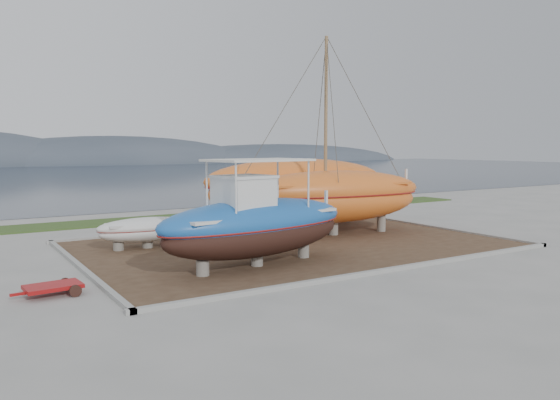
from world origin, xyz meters
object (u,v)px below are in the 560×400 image
blue_caique (257,213)px  white_dinghy (147,233)px  orange_sailboat (335,138)px  red_trailer (53,290)px  orange_bare_hull (298,193)px

blue_caique → white_dinghy: bearing=103.1°
orange_sailboat → white_dinghy: bearing=178.4°
red_trailer → orange_bare_hull: bearing=24.3°
orange_sailboat → red_trailer: size_ratio=4.10×
white_dinghy → red_trailer: 7.40m
orange_sailboat → orange_bare_hull: 4.52m
blue_caique → orange_bare_hull: size_ratio=0.74×
orange_sailboat → orange_bare_hull: bearing=95.6°
orange_bare_hull → red_trailer: orange_bare_hull is taller
orange_sailboat → orange_bare_hull: size_ratio=0.89×
white_dinghy → orange_sailboat: 9.89m
white_dinghy → orange_sailboat: size_ratio=0.44×
blue_caique → orange_sailboat: bearing=22.7°
orange_sailboat → red_trailer: 14.95m
orange_sailboat → red_trailer: (-13.60, -4.13, -4.64)m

